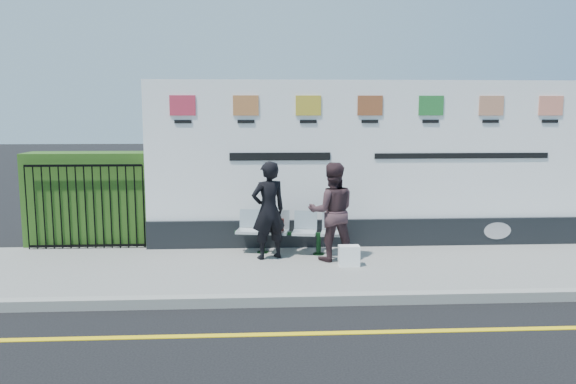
{
  "coord_description": "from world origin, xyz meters",
  "views": [
    {
      "loc": [
        -1.51,
        -6.19,
        2.56
      ],
      "look_at": [
        -1.01,
        2.93,
        1.25
      ],
      "focal_mm": 35.0,
      "sensor_mm": 36.0,
      "label": 1
    }
  ],
  "objects_px": {
    "bench": "(290,242)",
    "woman_left": "(268,210)",
    "woman_right": "(332,212)",
    "billboard": "(368,175)"
  },
  "relations": [
    {
      "from": "bench",
      "to": "woman_left",
      "type": "distance_m",
      "value": 0.79
    },
    {
      "from": "woman_right",
      "to": "woman_left",
      "type": "bearing_deg",
      "value": -9.81
    },
    {
      "from": "woman_right",
      "to": "bench",
      "type": "bearing_deg",
      "value": -35.83
    },
    {
      "from": "billboard",
      "to": "woman_left",
      "type": "bearing_deg",
      "value": -154.75
    },
    {
      "from": "bench",
      "to": "woman_right",
      "type": "xyz_separation_m",
      "value": [
        0.66,
        -0.45,
        0.61
      ]
    },
    {
      "from": "woman_left",
      "to": "woman_right",
      "type": "relative_size",
      "value": 1.01
    },
    {
      "from": "bench",
      "to": "woman_left",
      "type": "height_order",
      "value": "woman_left"
    },
    {
      "from": "billboard",
      "to": "bench",
      "type": "bearing_deg",
      "value": -158.62
    },
    {
      "from": "woman_left",
      "to": "woman_right",
      "type": "bearing_deg",
      "value": 148.65
    },
    {
      "from": "billboard",
      "to": "woman_right",
      "type": "height_order",
      "value": "billboard"
    }
  ]
}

